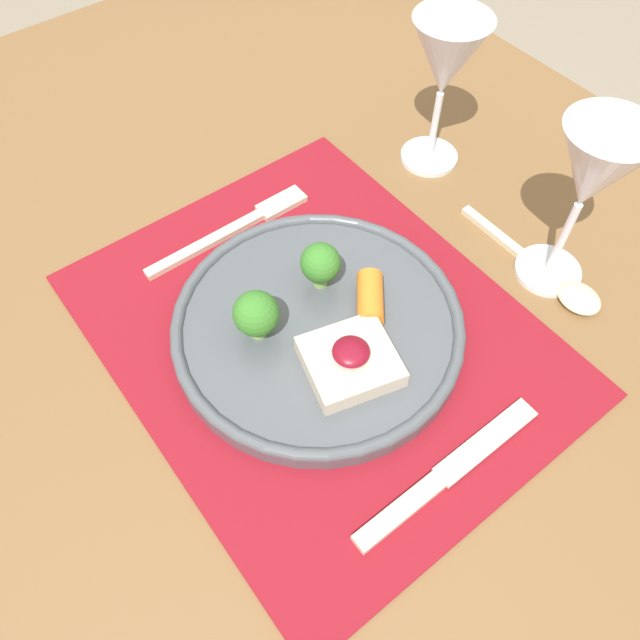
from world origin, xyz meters
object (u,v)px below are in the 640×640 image
dinner_plate (320,325)px  fork (240,226)px  knife (437,481)px  wine_glass_far (446,64)px  wine_glass_near (593,175)px  spoon (558,282)px

dinner_plate → fork: bearing=174.8°
knife → wine_glass_far: size_ratio=1.13×
knife → dinner_plate: bearing=177.9°
dinner_plate → wine_glass_near: wine_glass_near is taller
dinner_plate → fork: 0.16m
spoon → wine_glass_near: 0.13m
wine_glass_far → knife: bearing=-42.3°
dinner_plate → spoon: bearing=66.7°
dinner_plate → knife: bearing=-4.6°
knife → spoon: (-0.08, 0.24, -0.00)m
spoon → wine_glass_far: 0.25m
fork → wine_glass_near: (0.24, 0.22, 0.12)m
knife → spoon: bearing=110.4°
fork → knife: (0.34, -0.03, -0.00)m
spoon → wine_glass_near: bearing=162.7°
knife → wine_glass_near: wine_glass_near is taller
fork → spoon: size_ratio=1.09×
fork → wine_glass_far: wine_glass_far is taller
wine_glass_near → wine_glass_far: (-0.20, 0.02, -0.01)m
wine_glass_near → fork: bearing=-138.0°
fork → wine_glass_near: 0.35m
spoon → wine_glass_far: (-0.22, 0.03, 0.12)m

